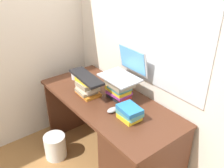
% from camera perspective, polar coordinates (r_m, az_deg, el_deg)
% --- Properties ---
extents(ground_plane, '(6.00, 6.00, 0.00)m').
position_cam_1_polar(ground_plane, '(2.78, -0.82, -17.02)').
color(ground_plane, olive).
extents(wall_back, '(6.00, 0.06, 2.60)m').
position_cam_1_polar(wall_back, '(2.28, 6.43, 10.99)').
color(wall_back, silver).
rests_on(wall_back, ground).
extents(wall_left, '(0.05, 6.00, 2.60)m').
position_cam_1_polar(wall_left, '(2.85, -13.02, 13.96)').
color(wall_left, beige).
rests_on(wall_left, ground).
extents(desk, '(1.45, 0.64, 0.76)m').
position_cam_1_polar(desk, '(2.27, 4.47, -15.18)').
color(desk, '#4C2819').
rests_on(desk, ground).
extents(book_stack_tall, '(0.25, 0.20, 0.20)m').
position_cam_1_polar(book_stack_tall, '(2.27, 1.65, -0.88)').
color(book_stack_tall, black).
rests_on(book_stack_tall, desk).
extents(book_stack_keyboard_riser, '(0.23, 0.18, 0.17)m').
position_cam_1_polar(book_stack_keyboard_riser, '(2.35, -5.54, -0.65)').
color(book_stack_keyboard_riser, orange).
rests_on(book_stack_keyboard_riser, desk).
extents(book_stack_side, '(0.20, 0.16, 0.12)m').
position_cam_1_polar(book_stack_side, '(2.03, 3.96, -6.43)').
color(book_stack_side, yellow).
rests_on(book_stack_side, desk).
extents(laptop, '(0.35, 0.30, 0.25)m').
position_cam_1_polar(laptop, '(2.24, 2.94, 3.11)').
color(laptop, '#B7BABF').
rests_on(laptop, book_stack_tall).
extents(keyboard, '(0.43, 0.17, 0.02)m').
position_cam_1_polar(keyboard, '(2.31, -5.83, 1.54)').
color(keyboard, black).
rests_on(keyboard, book_stack_keyboard_riser).
extents(computer_mouse, '(0.06, 0.10, 0.04)m').
position_cam_1_polar(computer_mouse, '(2.13, 0.13, -5.84)').
color(computer_mouse, '#A5A8AD').
rests_on(computer_mouse, desk).
extents(mug, '(0.11, 0.07, 0.10)m').
position_cam_1_polar(mug, '(2.66, -8.28, 2.05)').
color(mug, white).
rests_on(mug, desk).
extents(wastebasket, '(0.22, 0.22, 0.26)m').
position_cam_1_polar(wastebasket, '(2.81, -12.58, -13.46)').
color(wastebasket, silver).
rests_on(wastebasket, ground).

